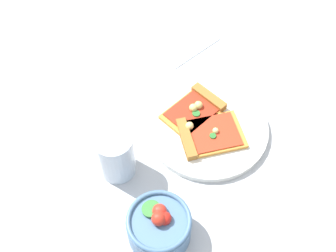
# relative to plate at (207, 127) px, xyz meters

# --- Properties ---
(ground_plane) EXTENTS (2.40, 2.40, 0.00)m
(ground_plane) POSITION_rel_plate_xyz_m (-0.02, 0.05, -0.01)
(ground_plane) COLOR #B2B7BC
(ground_plane) RESTS_ON ground
(plate) EXTENTS (0.25, 0.25, 0.01)m
(plate) POSITION_rel_plate_xyz_m (0.00, 0.00, 0.00)
(plate) COLOR silver
(plate) RESTS_ON ground_plane
(pizza_slice_near) EXTENTS (0.11, 0.14, 0.02)m
(pizza_slice_near) POSITION_rel_plate_xyz_m (0.04, -0.02, 0.01)
(pizza_slice_near) COLOR gold
(pizza_slice_near) RESTS_ON plate
(pizza_slice_far) EXTENTS (0.15, 0.15, 0.02)m
(pizza_slice_far) POSITION_rel_plate_xyz_m (-0.01, 0.03, 0.01)
(pizza_slice_far) COLOR gold
(pizza_slice_far) RESTS_ON plate
(salad_bowl) EXTENTS (0.11, 0.11, 0.08)m
(salad_bowl) POSITION_rel_plate_xyz_m (-0.02, 0.24, 0.03)
(salad_bowl) COLOR #4C7299
(salad_bowl) RESTS_ON ground_plane
(soda_glass) EXTENTS (0.07, 0.07, 0.10)m
(soda_glass) POSITION_rel_plate_xyz_m (0.11, 0.17, 0.04)
(soda_glass) COLOR silver
(soda_glass) RESTS_ON ground_plane
(paper_napkin) EXTENTS (0.16, 0.18, 0.00)m
(paper_napkin) POSITION_rel_plate_xyz_m (0.17, -0.21, -0.01)
(paper_napkin) COLOR white
(paper_napkin) RESTS_ON ground_plane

